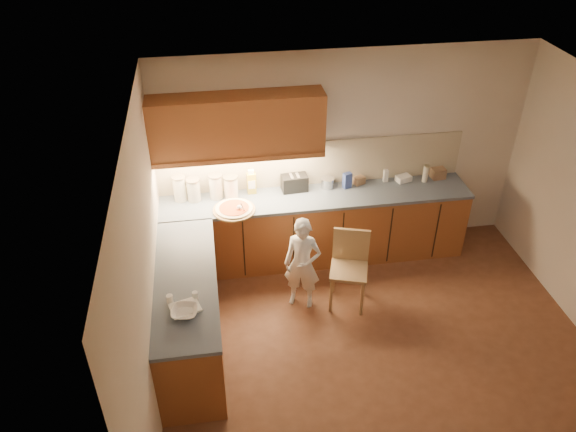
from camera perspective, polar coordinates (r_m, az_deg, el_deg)
The scene contains 24 objects.
room at distance 5.09m, azimuth 11.05°, elevation -0.40°, with size 4.54×4.50×2.62m.
l_counter at distance 6.59m, azimuth -1.12°, elevation -3.75°, with size 3.77×2.62×0.92m.
backsplash at distance 6.87m, azimuth 2.51°, elevation 5.39°, with size 3.75×0.02×0.58m, color #C0B395.
upper_cabinets at distance 6.33m, azimuth -5.19°, elevation 9.15°, with size 1.95×0.36×0.73m.
pizza_on_board at distance 6.50m, azimuth -5.48°, elevation 0.69°, with size 0.49×0.49×0.20m.
child at distance 6.26m, azimuth 1.48°, elevation -4.89°, with size 0.41×0.27×1.14m, color white.
wooden_chair at distance 6.37m, azimuth 6.27°, elevation -4.77°, with size 0.52×0.52×0.91m.
mixing_bowl at distance 5.22m, azimuth -10.46°, elevation -9.57°, with size 0.24×0.24×0.06m, color white.
canister_a at distance 6.72m, azimuth -10.95°, elevation 2.79°, with size 0.16×0.16×0.32m.
canister_b at distance 6.70m, azimuth -9.56°, elevation 2.65°, with size 0.16×0.16×0.29m.
canister_c at distance 6.70m, azimuth -7.33°, elevation 3.02°, with size 0.17×0.17×0.31m.
canister_d at distance 6.70m, azimuth -5.83°, elevation 2.99°, with size 0.18×0.18×0.29m.
oil_jug at distance 6.76m, azimuth -3.73°, elevation 3.42°, with size 0.11×0.08×0.32m.
toaster at distance 6.82m, azimuth 0.66°, elevation 3.38°, with size 0.32×0.20×0.20m.
steel_pot at distance 6.91m, azimuth 4.01°, elevation 3.40°, with size 0.17×0.17×0.13m.
blue_box at distance 6.91m, azimuth 6.03°, elevation 3.62°, with size 0.10×0.07×0.20m, color #2F428D.
card_box_a at distance 7.04m, azimuth 7.24°, elevation 3.61°, with size 0.13×0.09×0.09m, color #A97F5B.
white_bottle at distance 7.12m, azimuth 9.90°, elevation 4.05°, with size 0.05×0.05×0.16m, color silver.
flat_pack at distance 7.19m, azimuth 11.64°, elevation 3.77°, with size 0.18×0.13×0.07m, color white.
tall_jar at distance 7.20m, azimuth 13.80°, elevation 4.23°, with size 0.07×0.07×0.23m.
card_box_b at distance 7.34m, azimuth 15.01°, elevation 4.21°, with size 0.17×0.13×0.13m, color #9E7755.
dough_cloth at distance 5.29m, azimuth -10.40°, elevation -9.15°, with size 0.27×0.21×0.02m, color white.
spice_jar_a at distance 5.36m, azimuth -11.92°, elevation -8.24°, with size 0.06×0.06×0.08m, color white.
spice_jar_b at distance 5.36m, azimuth -9.43°, elevation -7.94°, with size 0.05×0.05×0.07m, color white.
Camera 1 is at (-1.60, -3.92, 4.50)m, focal length 35.00 mm.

